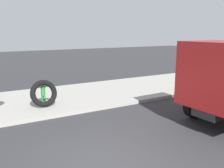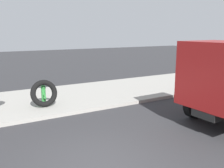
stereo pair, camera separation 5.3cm
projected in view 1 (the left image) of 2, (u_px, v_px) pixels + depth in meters
ground_plane at (99, 166)px, 6.26m from camera, size 80.00×80.00×0.00m
sidewalk_curb at (36, 102)px, 11.75m from camera, size 36.00×5.00×0.15m
fire_hydrant at (43, 94)px, 10.88m from camera, size 0.22×0.49×0.89m
loose_tire at (44, 93)px, 10.58m from camera, size 1.18×0.55×1.18m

